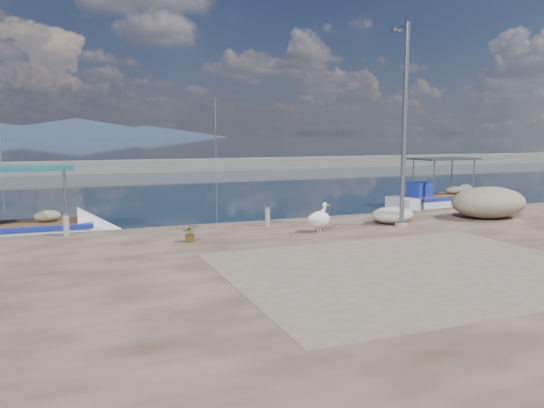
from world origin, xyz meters
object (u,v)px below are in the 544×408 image
Objects in this scene: boat_left at (23,234)px; pelican at (320,218)px; boat_right at (441,202)px; lamp_post at (404,132)px; bollard_near at (268,215)px.

pelican is at bearing -26.58° from boat_left.
lamp_post is (-7.20, -6.66, 3.57)m from boat_right.
boat_right is at bearing 9.29° from pelican.
boat_right is at bearing 23.10° from bollard_near.
pelican is at bearing 179.97° from lamp_post.
lamp_post is at bearing -20.25° from boat_left.
bollard_near is at bearing 101.95° from pelican.
pelican is (-10.42, -6.66, 0.73)m from boat_right.
bollard_near is (-11.62, -4.96, 0.67)m from boat_right.
lamp_post reaches higher than bollard_near.
boat_left is 6.19× the size of pelican.
bollard_near is at bearing -20.23° from boat_left.
boat_right reaches higher than pelican.
boat_left is at bearing 159.01° from bollard_near.
boat_left is 8.68m from bollard_near.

